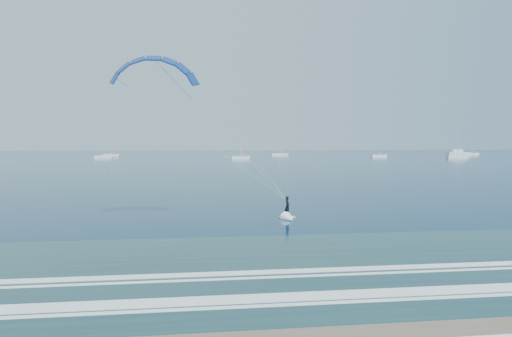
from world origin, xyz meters
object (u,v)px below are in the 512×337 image
object	(u,v)px
sailboat_8	(472,154)
sailboat_6	(457,157)
motor_yacht	(458,153)
sailboat_4	(280,154)
sailboat_5	(379,156)
sailboat_1	(103,157)
sailboat_3	(241,157)
kitesurfer_rig	(224,134)
sailboat_2	(111,155)

from	to	relation	value
sailboat_8	sailboat_6	bearing A→B (deg)	-127.59
motor_yacht	sailboat_8	world-z (taller)	sailboat_8
sailboat_4	sailboat_8	size ratio (longest dim) A/B	1.20
sailboat_4	sailboat_5	distance (m)	57.83
sailboat_1	sailboat_8	size ratio (longest dim) A/B	1.05
sailboat_1	sailboat_3	xyz separation A→B (m)	(63.11, -21.23, 0.00)
motor_yacht	sailboat_6	distance (m)	51.11
sailboat_3	sailboat_5	xyz separation A→B (m)	(71.32, 17.19, -0.00)
sailboat_3	sailboat_4	world-z (taller)	sailboat_4
motor_yacht	sailboat_1	size ratio (longest dim) A/B	1.17
kitesurfer_rig	sailboat_1	xyz separation A→B (m)	(-46.17, 184.35, -6.98)
sailboat_1	sailboat_2	size ratio (longest dim) A/B	0.99
motor_yacht	sailboat_5	xyz separation A→B (m)	(-55.16, -20.88, -0.74)
sailboat_3	sailboat_2	bearing A→B (deg)	143.03
kitesurfer_rig	sailboat_3	world-z (taller)	kitesurfer_rig
sailboat_4	kitesurfer_rig	bearing A→B (deg)	-101.56
sailboat_1	sailboat_5	xyz separation A→B (m)	(134.43, -4.04, -0.00)
sailboat_3	sailboat_1	bearing A→B (deg)	161.41
sailboat_1	sailboat_3	world-z (taller)	sailboat_1
sailboat_2	sailboat_5	size ratio (longest dim) A/B	1.06
kitesurfer_rig	sailboat_6	distance (m)	196.23
kitesurfer_rig	sailboat_2	bearing A→B (deg)	102.70
sailboat_3	sailboat_8	size ratio (longest dim) A/B	1.04
sailboat_3	sailboat_6	xyz separation A→B (m)	(99.52, -5.34, 0.01)
kitesurfer_rig	sailboat_1	distance (m)	190.18
sailboat_2	sailboat_3	bearing A→B (deg)	-36.97
sailboat_2	sailboat_4	size ratio (longest dim) A/B	0.89
sailboat_8	motor_yacht	bearing A→B (deg)	-140.40
sailboat_1	sailboat_5	distance (m)	134.49
motor_yacht	sailboat_1	bearing A→B (deg)	-174.92
sailboat_1	sailboat_4	world-z (taller)	sailboat_4
sailboat_2	sailboat_3	size ratio (longest dim) A/B	1.02
kitesurfer_rig	sailboat_8	xyz separation A→B (m)	(161.21, 215.92, -6.99)
sailboat_4	sailboat_6	xyz separation A→B (m)	(71.80, -60.52, -0.00)
kitesurfer_rig	motor_yacht	xyz separation A→B (m)	(143.41, 201.20, -6.24)
sailboat_6	sailboat_8	bearing A→B (deg)	52.41
kitesurfer_rig	sailboat_5	bearing A→B (deg)	63.92
sailboat_1	sailboat_3	bearing A→B (deg)	-18.59
sailboat_1	sailboat_2	xyz separation A→B (m)	(-1.55, 27.44, -0.00)
sailboat_8	sailboat_5	bearing A→B (deg)	-153.99
motor_yacht	sailboat_4	size ratio (longest dim) A/B	1.03
sailboat_2	sailboat_3	world-z (taller)	sailboat_2
sailboat_3	sailboat_8	world-z (taller)	sailboat_3
kitesurfer_rig	sailboat_1	size ratio (longest dim) A/B	1.54
motor_yacht	sailboat_1	xyz separation A→B (m)	(-189.59, -16.84, -0.74)
sailboat_2	sailboat_8	xyz separation A→B (m)	(208.94, 4.13, -0.01)
motor_yacht	sailboat_3	xyz separation A→B (m)	(-126.48, -38.07, -0.74)
sailboat_1	sailboat_6	world-z (taller)	sailboat_6
sailboat_2	sailboat_8	bearing A→B (deg)	1.13
sailboat_5	sailboat_6	world-z (taller)	sailboat_6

